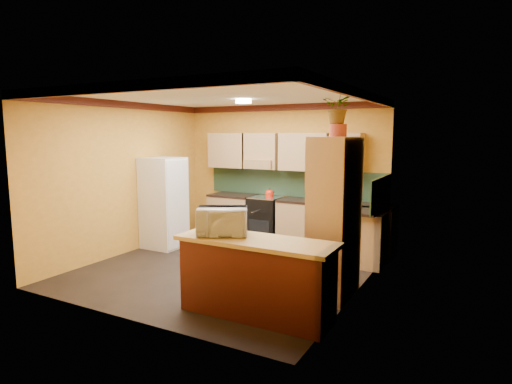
# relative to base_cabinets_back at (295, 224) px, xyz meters

# --- Properties ---
(room_shell) EXTENTS (4.24, 4.24, 2.72)m
(room_shell) POSITION_rel_base_cabinets_back_xyz_m (-0.41, -1.52, 1.65)
(room_shell) COLOR black
(room_shell) RESTS_ON ground
(base_cabinets_back) EXTENTS (3.65, 0.60, 0.88)m
(base_cabinets_back) POSITION_rel_base_cabinets_back_xyz_m (0.00, 0.00, 0.00)
(base_cabinets_back) COLOR #A97E59
(base_cabinets_back) RESTS_ON ground
(countertop_back) EXTENTS (3.65, 0.62, 0.04)m
(countertop_back) POSITION_rel_base_cabinets_back_xyz_m (0.00, -0.00, 0.46)
(countertop_back) COLOR black
(countertop_back) RESTS_ON base_cabinets_back
(stove) EXTENTS (0.58, 0.58, 0.91)m
(stove) POSITION_rel_base_cabinets_back_xyz_m (-0.62, -0.00, 0.02)
(stove) COLOR black
(stove) RESTS_ON ground
(kettle) EXTENTS (0.18, 0.18, 0.18)m
(kettle) POSITION_rel_base_cabinets_back_xyz_m (-0.52, -0.05, 0.56)
(kettle) COLOR red
(kettle) RESTS_ON stove
(sink) EXTENTS (0.48, 0.40, 0.03)m
(sink) POSITION_rel_base_cabinets_back_xyz_m (0.78, 0.00, 0.50)
(sink) COLOR silver
(sink) RESTS_ON countertop_back
(base_cabinets_right) EXTENTS (0.60, 0.80, 0.88)m
(base_cabinets_right) POSITION_rel_base_cabinets_back_xyz_m (1.37, -0.53, 0.00)
(base_cabinets_right) COLOR #A97E59
(base_cabinets_right) RESTS_ON ground
(countertop_right) EXTENTS (0.62, 0.80, 0.04)m
(countertop_right) POSITION_rel_base_cabinets_back_xyz_m (1.37, -0.53, 0.46)
(countertop_right) COLOR black
(countertop_right) RESTS_ON base_cabinets_right
(fridge) EXTENTS (0.68, 0.66, 1.70)m
(fridge) POSITION_rel_base_cabinets_back_xyz_m (-2.18, -1.19, 0.41)
(fridge) COLOR white
(fridge) RESTS_ON ground
(pantry) EXTENTS (0.48, 0.90, 2.10)m
(pantry) POSITION_rel_base_cabinets_back_xyz_m (1.42, -2.03, 0.61)
(pantry) COLOR #A97E59
(pantry) RESTS_ON ground
(fern_pot) EXTENTS (0.22, 0.22, 0.16)m
(fern_pot) POSITION_rel_base_cabinets_back_xyz_m (1.42, -1.98, 1.74)
(fern_pot) COLOR #A13B27
(fern_pot) RESTS_ON pantry
(fern) EXTENTS (0.44, 0.40, 0.42)m
(fern) POSITION_rel_base_cabinets_back_xyz_m (1.42, -1.98, 2.03)
(fern) COLOR #A97E59
(fern) RESTS_ON fern_pot
(breakfast_bar) EXTENTS (1.80, 0.55, 0.88)m
(breakfast_bar) POSITION_rel_base_cabinets_back_xyz_m (0.83, -3.11, 0.00)
(breakfast_bar) COLOR #4C1811
(breakfast_bar) RESTS_ON ground
(bar_top) EXTENTS (1.90, 0.65, 0.05)m
(bar_top) POSITION_rel_base_cabinets_back_xyz_m (0.83, -3.11, 0.47)
(bar_top) COLOR tan
(bar_top) RESTS_ON breakfast_bar
(microwave) EXTENTS (0.71, 0.64, 0.33)m
(microwave) POSITION_rel_base_cabinets_back_xyz_m (0.37, -3.11, 0.65)
(microwave) COLOR white
(microwave) RESTS_ON bar_top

